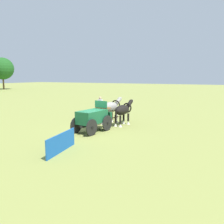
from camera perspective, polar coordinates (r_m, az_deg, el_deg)
ground_plane at (r=18.78m, az=-4.79°, el=-4.76°), size 220.00×220.00×0.00m
show_wagon at (r=18.67m, az=-4.55°, el=-1.23°), size 5.50×1.99×2.65m
draft_horse_near at (r=21.72m, az=-0.30°, el=0.99°), size 3.14×1.23×2.33m
draft_horse_off at (r=21.06m, az=2.65°, el=0.38°), size 2.99×1.12×2.18m
tree_h at (r=84.22m, az=-24.82°, el=9.44°), size 6.97×6.97×10.09m
sponsor_banner at (r=14.08m, az=-12.08°, el=-7.21°), size 3.16×0.60×1.10m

